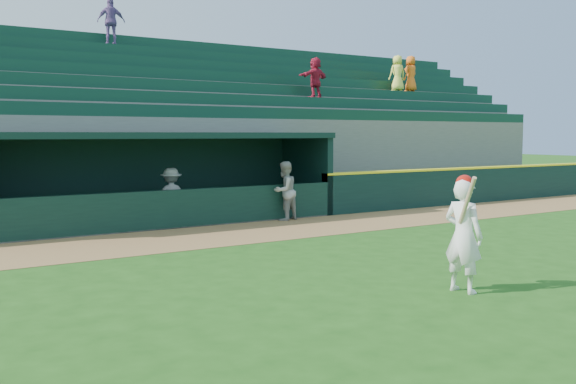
% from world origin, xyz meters
% --- Properties ---
extents(ground, '(120.00, 120.00, 0.00)m').
position_xyz_m(ground, '(0.00, 0.00, 0.00)').
color(ground, '#1E4D13').
rests_on(ground, ground).
extents(warning_track, '(40.00, 3.00, 0.01)m').
position_xyz_m(warning_track, '(0.00, 4.90, 0.01)').
color(warning_track, olive).
rests_on(warning_track, ground).
extents(field_wall_right, '(15.50, 0.30, 1.20)m').
position_xyz_m(field_wall_right, '(12.25, 6.55, 0.60)').
color(field_wall_right, black).
rests_on(field_wall_right, ground).
extents(wall_stripe_right, '(15.50, 0.32, 0.06)m').
position_xyz_m(wall_stripe_right, '(12.25, 6.55, 1.23)').
color(wall_stripe_right, yellow).
rests_on(wall_stripe_right, field_wall_right).
extents(dugout_player_front, '(0.96, 0.85, 1.66)m').
position_xyz_m(dugout_player_front, '(2.93, 6.29, 0.83)').
color(dugout_player_front, '#9FA09B').
rests_on(dugout_player_front, ground).
extents(dugout_player_inside, '(1.09, 0.80, 1.52)m').
position_xyz_m(dugout_player_inside, '(-0.03, 7.32, 0.76)').
color(dugout_player_inside, '#9B9B96').
rests_on(dugout_player_inside, ground).
extents(dugout, '(9.40, 2.80, 2.46)m').
position_xyz_m(dugout, '(0.00, 8.00, 1.36)').
color(dugout, slate).
rests_on(dugout, ground).
extents(stands, '(34.50, 6.25, 7.13)m').
position_xyz_m(stands, '(-0.00, 12.57, 2.39)').
color(stands, slate).
rests_on(stands, ground).
extents(batter_at_plate, '(0.57, 0.81, 1.82)m').
position_xyz_m(batter_at_plate, '(0.80, -2.09, 0.91)').
color(batter_at_plate, white).
rests_on(batter_at_plate, ground).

